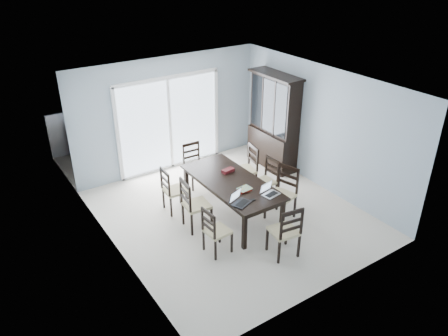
{
  "coord_description": "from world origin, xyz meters",
  "views": [
    {
      "loc": [
        -4.08,
        -5.87,
        4.72
      ],
      "look_at": [
        -0.17,
        0.0,
        1.07
      ],
      "focal_mm": 35.0,
      "sensor_mm": 36.0,
      "label": 1
    }
  ],
  "objects_px": {
    "chair_right_mid": "(268,175)",
    "chair_right_far": "(248,163)",
    "chair_left_far": "(170,186)",
    "laptop_dark": "(242,201)",
    "china_hutch": "(274,122)",
    "chair_left_mid": "(191,200)",
    "chair_right_near": "(284,187)",
    "chair_left_near": "(213,227)",
    "laptop_silver": "(271,192)",
    "cell_phone": "(252,200)",
    "game_box": "(228,171)",
    "chair_end_far": "(194,160)",
    "hot_tub": "(120,140)",
    "chair_end_near": "(287,227)",
    "dining_table": "(232,184)"
  },
  "relations": [
    {
      "from": "china_hutch",
      "to": "chair_right_mid",
      "type": "height_order",
      "value": "china_hutch"
    },
    {
      "from": "china_hutch",
      "to": "chair_left_mid",
      "type": "distance_m",
      "value": 3.17
    },
    {
      "from": "chair_right_near",
      "to": "cell_phone",
      "type": "height_order",
      "value": "chair_right_near"
    },
    {
      "from": "chair_right_near",
      "to": "chair_right_mid",
      "type": "height_order",
      "value": "chair_right_near"
    },
    {
      "from": "chair_left_mid",
      "to": "chair_end_far",
      "type": "height_order",
      "value": "chair_left_mid"
    },
    {
      "from": "game_box",
      "to": "china_hutch",
      "type": "bearing_deg",
      "value": 26.09
    },
    {
      "from": "cell_phone",
      "to": "hot_tub",
      "type": "relative_size",
      "value": 0.06
    },
    {
      "from": "dining_table",
      "to": "chair_left_mid",
      "type": "relative_size",
      "value": 1.88
    },
    {
      "from": "dining_table",
      "to": "game_box",
      "type": "distance_m",
      "value": 0.38
    },
    {
      "from": "chair_right_mid",
      "to": "laptop_dark",
      "type": "distance_m",
      "value": 1.54
    },
    {
      "from": "chair_right_near",
      "to": "chair_left_near",
      "type": "bearing_deg",
      "value": 81.5
    },
    {
      "from": "china_hutch",
      "to": "chair_left_mid",
      "type": "bearing_deg",
      "value": -156.92
    },
    {
      "from": "chair_end_far",
      "to": "hot_tub",
      "type": "distance_m",
      "value": 2.27
    },
    {
      "from": "china_hutch",
      "to": "game_box",
      "type": "height_order",
      "value": "china_hutch"
    },
    {
      "from": "chair_end_far",
      "to": "cell_phone",
      "type": "distance_m",
      "value": 2.26
    },
    {
      "from": "chair_left_mid",
      "to": "laptop_silver",
      "type": "distance_m",
      "value": 1.43
    },
    {
      "from": "china_hutch",
      "to": "cell_phone",
      "type": "xyz_separation_m",
      "value": [
        -2.13,
        -2.02,
        -0.31
      ]
    },
    {
      "from": "dining_table",
      "to": "chair_left_near",
      "type": "xyz_separation_m",
      "value": [
        -0.93,
        -0.81,
        -0.14
      ]
    },
    {
      "from": "china_hutch",
      "to": "chair_right_far",
      "type": "bearing_deg",
      "value": -151.93
    },
    {
      "from": "chair_right_mid",
      "to": "china_hutch",
      "type": "bearing_deg",
      "value": -46.03
    },
    {
      "from": "china_hutch",
      "to": "chair_right_far",
      "type": "height_order",
      "value": "china_hutch"
    },
    {
      "from": "chair_right_mid",
      "to": "chair_end_far",
      "type": "height_order",
      "value": "chair_end_far"
    },
    {
      "from": "chair_left_near",
      "to": "chair_right_mid",
      "type": "height_order",
      "value": "chair_right_mid"
    },
    {
      "from": "chair_right_near",
      "to": "game_box",
      "type": "distance_m",
      "value": 1.14
    },
    {
      "from": "chair_right_far",
      "to": "chair_end_far",
      "type": "bearing_deg",
      "value": 54.87
    },
    {
      "from": "dining_table",
      "to": "chair_right_near",
      "type": "height_order",
      "value": "chair_right_near"
    },
    {
      "from": "chair_left_far",
      "to": "chair_left_mid",
      "type": "bearing_deg",
      "value": 6.95
    },
    {
      "from": "china_hutch",
      "to": "chair_right_far",
      "type": "distance_m",
      "value": 1.4
    },
    {
      "from": "chair_left_mid",
      "to": "hot_tub",
      "type": "height_order",
      "value": "chair_left_mid"
    },
    {
      "from": "chair_left_far",
      "to": "chair_end_far",
      "type": "relative_size",
      "value": 0.99
    },
    {
      "from": "chair_right_near",
      "to": "chair_end_near",
      "type": "relative_size",
      "value": 1.05
    },
    {
      "from": "chair_left_mid",
      "to": "dining_table",
      "type": "bearing_deg",
      "value": 93.93
    },
    {
      "from": "chair_end_near",
      "to": "chair_end_far",
      "type": "distance_m",
      "value": 3.04
    },
    {
      "from": "china_hutch",
      "to": "laptop_dark",
      "type": "distance_m",
      "value": 3.1
    },
    {
      "from": "dining_table",
      "to": "laptop_silver",
      "type": "xyz_separation_m",
      "value": [
        0.29,
        -0.81,
        0.13
      ]
    },
    {
      "from": "chair_right_near",
      "to": "hot_tub",
      "type": "distance_m",
      "value": 4.47
    },
    {
      "from": "laptop_silver",
      "to": "cell_phone",
      "type": "xyz_separation_m",
      "value": [
        -0.4,
        0.04,
        -0.04
      ]
    },
    {
      "from": "dining_table",
      "to": "game_box",
      "type": "bearing_deg",
      "value": 66.46
    },
    {
      "from": "chair_right_near",
      "to": "chair_right_far",
      "type": "xyz_separation_m",
      "value": [
        0.05,
        1.21,
        -0.02
      ]
    },
    {
      "from": "chair_left_far",
      "to": "chair_right_near",
      "type": "height_order",
      "value": "chair_right_near"
    },
    {
      "from": "china_hutch",
      "to": "chair_end_near",
      "type": "distance_m",
      "value": 3.48
    },
    {
      "from": "chair_right_mid",
      "to": "chair_right_far",
      "type": "xyz_separation_m",
      "value": [
        -0.09,
        0.55,
        0.06
      ]
    },
    {
      "from": "chair_right_far",
      "to": "game_box",
      "type": "height_order",
      "value": "chair_right_far"
    },
    {
      "from": "laptop_silver",
      "to": "game_box",
      "type": "bearing_deg",
      "value": 87.1
    },
    {
      "from": "game_box",
      "to": "chair_end_near",
      "type": "bearing_deg",
      "value": -93.54
    },
    {
      "from": "chair_left_far",
      "to": "chair_right_mid",
      "type": "xyz_separation_m",
      "value": [
        1.85,
        -0.67,
        -0.02
      ]
    },
    {
      "from": "china_hutch",
      "to": "chair_right_mid",
      "type": "xyz_separation_m",
      "value": [
        -1.08,
        -1.17,
        -0.52
      ]
    },
    {
      "from": "game_box",
      "to": "hot_tub",
      "type": "distance_m",
      "value": 3.4
    },
    {
      "from": "chair_left_far",
      "to": "laptop_dark",
      "type": "height_order",
      "value": "chair_left_far"
    },
    {
      "from": "chair_left_near",
      "to": "laptop_silver",
      "type": "bearing_deg",
      "value": 86.37
    }
  ]
}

